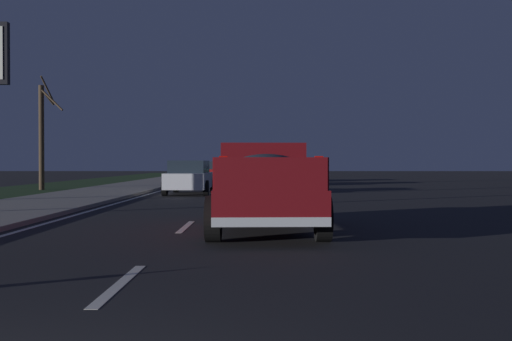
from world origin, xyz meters
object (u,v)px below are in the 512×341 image
sedan_white (190,177)px  sedan_green (259,171)px  sedan_black (259,173)px  sedan_red (213,172)px  bare_tree_far (42,134)px  pickup_truck (264,184)px

sedan_white → sedan_green: (17.60, -3.14, 0.00)m
sedan_black → sedan_white: same height
sedan_red → bare_tree_far: size_ratio=0.72×
sedan_black → sedan_green: same height
sedan_green → bare_tree_far: 17.79m
pickup_truck → sedan_black: (24.66, 0.13, -0.20)m
bare_tree_far → sedan_white: bearing=-116.7°
sedan_black → bare_tree_far: bare_tree_far is taller
sedan_white → bare_tree_far: bearing=63.3°
pickup_truck → sedan_black: pickup_truck is taller
sedan_black → sedan_white: bearing=163.2°
sedan_black → sedan_green: (7.18, 0.00, 0.00)m
sedan_black → bare_tree_far: size_ratio=0.72×
sedan_white → sedan_green: size_ratio=1.00×
pickup_truck → sedan_white: 14.61m
sedan_white → sedan_red: bearing=0.8°
pickup_truck → sedan_green: pickup_truck is taller
sedan_red → bare_tree_far: bearing=145.4°
bare_tree_far → pickup_truck: bearing=-147.8°
sedan_red → sedan_green: 3.70m
pickup_truck → sedan_black: 24.66m
sedan_white → sedan_red: 16.03m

